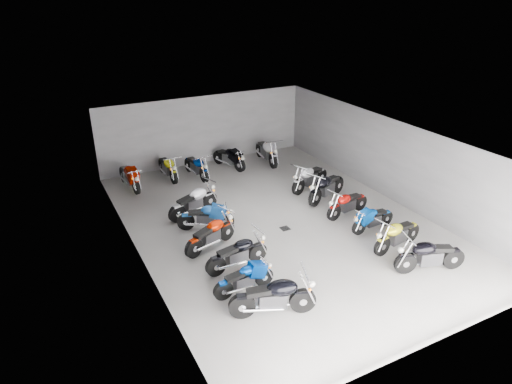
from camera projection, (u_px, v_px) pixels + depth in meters
ground at (278, 223)px, 16.52m from camera, size 14.00×14.00×0.00m
wall_back at (204, 130)px, 21.50m from camera, size 10.00×0.10×3.20m
wall_left at (136, 212)px, 13.76m from camera, size 0.10×14.00×3.20m
wall_right at (389, 159)px, 17.95m from camera, size 0.10×14.00×3.20m
ceiling at (280, 138)px, 15.18m from camera, size 10.00×14.00×0.04m
drain_grate at (285, 228)px, 16.12m from camera, size 0.32×0.32×0.01m
motorcycle_left_a at (274, 297)px, 11.73m from camera, size 2.22×0.91×1.01m
motorcycle_left_b at (245, 279)px, 12.64m from camera, size 1.85×0.37×0.81m
motorcycle_left_c at (238, 254)px, 13.70m from camera, size 2.08×0.45×0.92m
motorcycle_left_d at (211, 234)px, 14.75m from camera, size 2.01×0.88×0.92m
motorcycle_left_e at (206, 217)px, 15.90m from camera, size 1.88×0.93×0.88m
motorcycle_left_f at (194, 202)px, 16.87m from camera, size 2.14×0.84×0.97m
motorcycle_right_a at (429, 255)px, 13.55m from camera, size 2.15×0.82×0.97m
motorcycle_right_b at (397, 235)px, 14.72m from camera, size 2.13×0.53×0.94m
motorcycle_right_c at (373, 219)px, 15.85m from camera, size 1.85×0.40×0.81m
motorcycle_right_d at (347, 204)px, 16.85m from camera, size 2.01×0.51×0.89m
motorcycle_right_e at (326, 187)px, 18.05m from camera, size 2.21×0.98×1.02m
motorcycle_right_f at (309, 177)px, 18.98m from camera, size 2.16×0.90×0.98m
motorcycle_back_a at (129, 176)px, 19.09m from camera, size 0.49×2.21×0.97m
motorcycle_back_b at (168, 167)px, 20.06m from camera, size 0.43×2.16×0.95m
motorcycle_back_c at (197, 166)px, 20.19m from camera, size 0.48×2.13×0.94m
motorcycle_back_d at (229, 158)px, 21.20m from camera, size 0.79×2.04×0.92m
motorcycle_back_e at (267, 151)px, 21.80m from camera, size 0.54×2.39×1.05m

